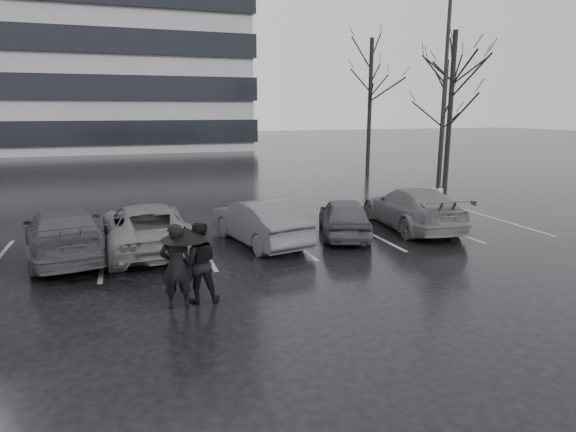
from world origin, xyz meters
The scene contains 14 objects.
ground centered at (0.00, 0.00, 0.00)m, with size 160.00×160.00×0.00m, color black.
car_main centered at (2.44, 2.29, 0.64)m, with size 1.51×3.75×1.28m, color black.
car_west_a centered at (-0.44, 2.30, 0.69)m, with size 1.47×4.22×1.39m, color #313033.
car_west_b centered at (-3.78, 2.61, 0.70)m, with size 2.32×5.04×1.40m, color #4C4C4E.
car_west_c centered at (-5.97, 2.60, 0.72)m, with size 2.02×4.96×1.44m, color black.
car_east centered at (5.13, 2.51, 0.72)m, with size 2.01×4.95×1.44m, color #4C4C4E.
pedestrian_left centered at (-3.36, -1.97, 0.91)m, with size 0.66×0.43×1.81m, color black.
pedestrian_right centered at (-2.87, -1.79, 0.88)m, with size 0.85×0.66×1.75m, color black.
umbrella centered at (-3.14, -1.91, 1.57)m, with size 1.02×1.02×1.72m.
lamp_post centered at (10.41, 8.42, 4.51)m, with size 0.54×0.54×9.85m.
stall_stripes centered at (-0.80, 2.50, 0.00)m, with size 19.72×5.00×0.00m.
tree_east centered at (12.00, 10.00, 4.00)m, with size 0.26×0.26×8.00m, color black.
tree_ne centered at (14.50, 14.00, 3.50)m, with size 0.26×0.26×7.00m, color black.
tree_north centered at (11.00, 17.00, 4.25)m, with size 0.26×0.26×8.50m, color black.
Camera 1 is at (-4.16, -11.70, 4.07)m, focal length 30.00 mm.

